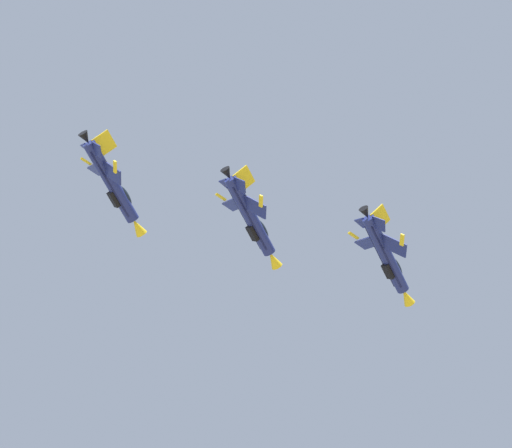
{
  "coord_description": "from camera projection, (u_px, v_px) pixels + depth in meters",
  "views": [
    {
      "loc": [
        3.03,
        0.96,
        1.44
      ],
      "look_at": [
        15.47,
        62.33,
        135.44
      ],
      "focal_mm": 79.22,
      "sensor_mm": 36.0,
      "label": 1
    }
  ],
  "objects": [
    {
      "name": "fighter_jet_lead",
      "position": [
        387.0,
        256.0,
        151.37
      ],
      "size": [
        10.8,
        13.53,
        7.59
      ],
      "rotation": [
        0.0,
        0.84,
        5.63
      ],
      "color": "navy"
    },
    {
      "name": "fighter_jet_right_wing",
      "position": [
        112.0,
        184.0,
        146.93
      ],
      "size": [
        10.8,
        13.55,
        8.32
      ],
      "rotation": [
        0.0,
        0.96,
        5.63
      ],
      "color": "navy"
    },
    {
      "name": "fighter_jet_left_wing",
      "position": [
        251.0,
        218.0,
        150.0
      ],
      "size": [
        10.8,
        13.53,
        7.85
      ],
      "rotation": [
        0.0,
        0.88,
        5.63
      ],
      "color": "navy"
    }
  ]
}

